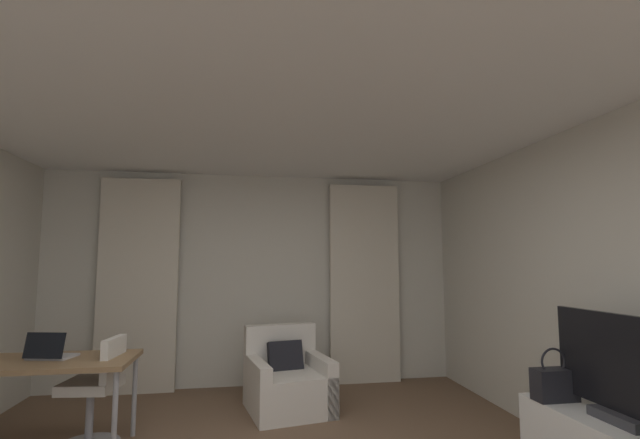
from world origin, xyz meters
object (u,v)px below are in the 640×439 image
desk (40,367)px  tv_flatscreen (620,371)px  handbag_primary (554,383)px  desk_chair (95,398)px  laptop (50,353)px  armchair (287,383)px

desk → tv_flatscreen: size_ratio=1.41×
tv_flatscreen → handbag_primary: size_ratio=2.71×
desk → desk_chair: bearing=8.7°
desk → handbag_primary: bearing=-14.5°
desk → laptop: laptop is taller
tv_flatscreen → handbag_primary: (-0.11, 0.46, -0.19)m
desk → tv_flatscreen: bearing=-20.3°
desk → desk_chair: desk_chair is taller
desk → tv_flatscreen: 4.16m
desk → laptop: bearing=27.3°
desk_chair → handbag_primary: handbag_primary is taller
laptop → tv_flatscreen: tv_flatscreen is taller
desk_chair → laptop: laptop is taller
laptop → desk: bearing=-152.7°
armchair → laptop: (-1.98, -0.69, 0.50)m
desk → handbag_primary: 3.91m
tv_flatscreen → desk: bearing=159.7°
handbag_primary → tv_flatscreen: bearing=-76.7°
handbag_primary → desk_chair: bearing=162.9°
laptop → tv_flatscreen: (3.84, -1.47, 0.05)m
desk → handbag_primary: size_ratio=3.83×
armchair → tv_flatscreen: bearing=-49.3°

